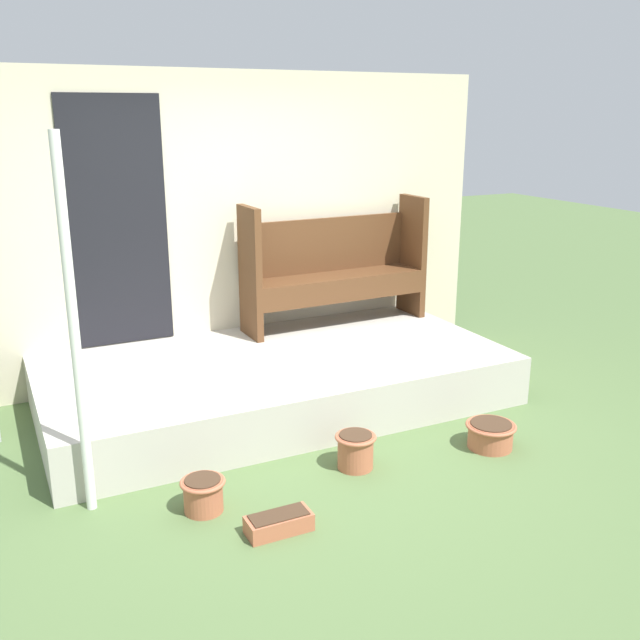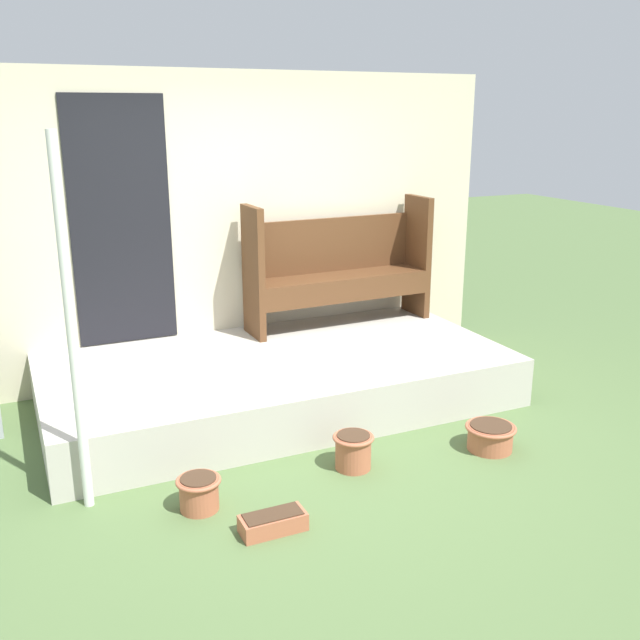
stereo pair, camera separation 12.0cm
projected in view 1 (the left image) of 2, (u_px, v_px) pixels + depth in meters
ground_plane at (315, 451)px, 4.94m from camera, size 24.00×24.00×0.00m
porch_slab at (277, 380)px, 5.70m from camera, size 3.62×1.80×0.39m
house_wall at (229, 227)px, 6.17m from camera, size 4.82×0.08×2.60m
support_post at (74, 333)px, 3.93m from camera, size 0.06×0.06×2.18m
bench at (334, 263)px, 6.40m from camera, size 1.72×0.44×1.12m
flower_pot_left at (203, 493)px, 4.18m from camera, size 0.27×0.27×0.21m
flower_pot_middle at (355, 449)px, 4.68m from camera, size 0.27×0.27×0.24m
flower_pot_right at (490, 434)px, 4.97m from camera, size 0.35×0.35×0.18m
planter_box_rect at (279, 523)px, 3.98m from camera, size 0.37×0.16×0.11m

